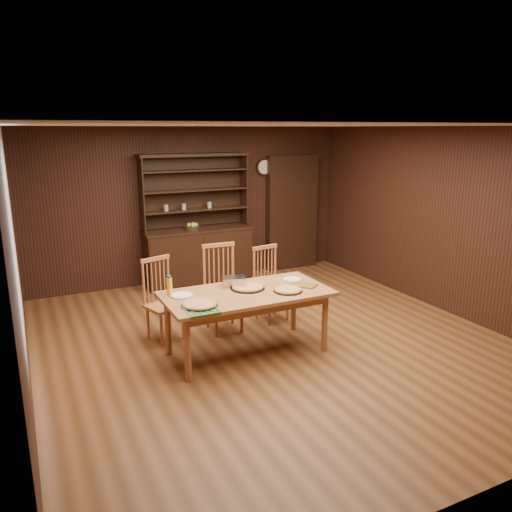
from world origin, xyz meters
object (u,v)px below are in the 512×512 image
china_hutch (198,248)px  chair_right (269,281)px  chair_center (222,284)px  dining_table (247,299)px  juice_bottle (169,286)px  chair_left (161,296)px

china_hutch → chair_right: size_ratio=2.13×
chair_center → dining_table: bearing=-89.8°
chair_center → juice_bottle: chair_center is taller
chair_left → chair_right: 1.51m
china_hutch → chair_right: (0.32, -2.01, -0.06)m
china_hutch → chair_center: (-0.40, -2.06, 0.01)m
chair_left → chair_center: (0.80, -0.04, 0.05)m
dining_table → chair_left: 1.17m
chair_left → chair_right: (1.51, 0.00, -0.01)m
chair_left → chair_right: chair_left is taller
dining_table → chair_center: bearing=88.4°
china_hutch → juice_bottle: 2.89m
china_hutch → chair_right: china_hutch is taller
chair_right → chair_left: bearing=170.8°
dining_table → juice_bottle: (-0.82, 0.28, 0.19)m
dining_table → juice_bottle: bearing=161.0°
chair_right → juice_bottle: 1.70m
china_hutch → chair_left: (-1.19, -2.01, -0.05)m
dining_table → chair_left: (-0.77, 0.87, -0.12)m
china_hutch → dining_table: bearing=-98.3°
china_hutch → dining_table: size_ratio=1.14×
chair_center → juice_bottle: size_ratio=5.01×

